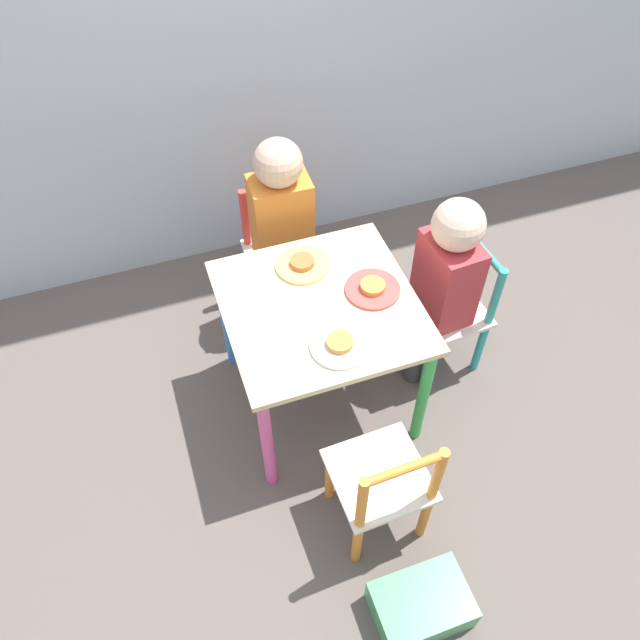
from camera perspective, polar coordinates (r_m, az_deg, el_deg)
The scene contains 11 objects.
ground_plane at distance 2.22m, azimuth -0.00°, elevation -6.90°, with size 6.00×6.00×0.00m, color #5B514C.
kids_table at distance 1.89m, azimuth -0.00°, elevation -0.07°, with size 0.57×0.57×0.49m.
chair_red at distance 2.34m, azimuth -3.59°, elevation 5.98°, with size 0.27×0.27×0.50m.
chair_teal at distance 2.19m, azimuth 11.78°, elevation 0.91°, with size 0.28×0.28×0.50m.
chair_orange at distance 1.80m, azimuth 5.75°, elevation -14.73°, with size 0.27×0.27×0.50m.
child_back at distance 2.16m, azimuth -3.44°, elevation 8.92°, with size 0.20×0.22×0.76m.
child_right at distance 2.03m, azimuth 11.16°, elevation 3.92°, with size 0.22×0.21×0.72m.
plate_back at distance 1.94m, azimuth -1.63°, elevation 5.13°, with size 0.17×0.17×0.03m.
plate_right at distance 1.87m, azimuth 4.83°, elevation 2.90°, with size 0.17×0.17×0.03m.
plate_front at distance 1.73m, azimuth 1.82°, elevation -2.24°, with size 0.17×0.17×0.03m.
storage_bin at distance 1.89m, azimuth 9.21°, elevation -24.34°, with size 0.26×0.18×0.11m.
Camera 1 is at (-0.40, -1.15, 1.86)m, focal length 35.00 mm.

